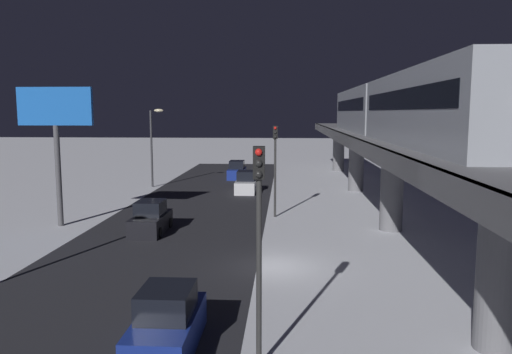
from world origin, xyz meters
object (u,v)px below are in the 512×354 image
traffic_light_near (259,225)px  traffic_light_mid (275,158)px  subway_train (389,109)px  sedan_blue_2 (167,324)px  sedan_black (151,220)px  commercial_billboard (56,120)px  sedan_blue (237,171)px  sedan_white (246,184)px

traffic_light_near → traffic_light_mid: (0.00, -20.96, 0.00)m
subway_train → sedan_blue_2: size_ratio=8.87×
sedan_blue_2 → traffic_light_near: traffic_light_near is taller
sedan_black → commercial_billboard: bearing=-13.0°
sedan_black → commercial_billboard: 8.88m
sedan_blue → sedan_black: bearing=-96.2°
traffic_light_mid → commercial_billboard: (13.84, 3.60, 2.63)m
sedan_blue_2 → traffic_light_mid: 20.52m
sedan_black → commercial_billboard: size_ratio=0.47×
sedan_blue → traffic_light_mid: size_ratio=0.68×
sedan_blue → traffic_light_mid: bearing=-77.1°
sedan_blue_2 → traffic_light_mid: bearing=81.8°
sedan_black → traffic_light_near: 17.91m
sedan_white → sedan_black: bearing=-106.1°
subway_train → sedan_black: 16.61m
subway_train → traffic_light_mid: 8.27m
subway_train → commercial_billboard: bearing=4.7°
subway_train → traffic_light_near: size_ratio=5.76×
subway_train → sedan_white: 17.66m
traffic_light_mid → commercial_billboard: bearing=14.6°
sedan_blue → traffic_light_near: size_ratio=0.68×
subway_train → traffic_light_mid: subway_train is taller
sedan_blue → commercial_billboard: 26.49m
subway_train → sedan_black: (14.82, 3.21, -6.78)m
sedan_blue → sedan_blue_2: bearing=-87.5°
sedan_white → sedan_blue: bearing=100.6°
commercial_billboard → traffic_light_mid: bearing=-165.4°
sedan_black → sedan_blue: size_ratio=0.95×
sedan_blue_2 → traffic_light_near: 4.57m
sedan_black → traffic_light_near: bearing=115.3°
sedan_white → traffic_light_mid: (-2.90, 10.86, 3.40)m
sedan_white → traffic_light_near: 32.14m
sedan_blue → sedan_blue_2: same height
sedan_black → sedan_blue_2: 15.65m
sedan_white → sedan_blue: 9.83m
traffic_light_mid → sedan_blue_2: bearing=81.8°
sedan_black → traffic_light_mid: traffic_light_mid is taller
traffic_light_near → traffic_light_mid: 20.96m
sedan_blue → traffic_light_mid: traffic_light_mid is taller
subway_train → traffic_light_near: bearing=69.0°
commercial_billboard → sedan_blue_2: bearing=123.7°
sedan_white → subway_train: bearing=-51.2°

